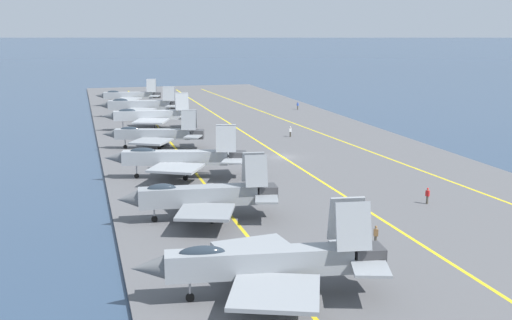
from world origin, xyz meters
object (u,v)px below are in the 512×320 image
at_px(parked_jet_fifth, 156,134).
at_px(crew_red_vest, 427,195).
at_px(crew_brown_vest, 376,235).
at_px(crew_white_vest, 290,131).
at_px(parked_jet_second, 265,262).
at_px(parked_jet_seventh, 141,105).
at_px(crew_blue_vest, 298,105).
at_px(parked_jet_fourth, 179,158).
at_px(parked_jet_sixth, 151,115).
at_px(parked_jet_third, 201,196).
at_px(parked_jet_eighth, 130,95).

xyz_separation_m(parked_jet_fifth, crew_red_vest, (-38.63, -23.87, -1.30)).
distance_m(crew_brown_vest, crew_white_vest, 54.79).
bearing_deg(parked_jet_second, crew_brown_vest, -57.39).
bearing_deg(parked_jet_seventh, crew_red_vest, -163.11).
relative_size(crew_red_vest, crew_white_vest, 1.00).
relative_size(parked_jet_seventh, crew_white_vest, 9.79).
bearing_deg(crew_blue_vest, parked_jet_fourth, 148.51).
xyz_separation_m(parked_jet_sixth, crew_red_vest, (-56.84, -22.56, -1.72)).
bearing_deg(crew_red_vest, crew_brown_vest, 133.47).
relative_size(crew_blue_vest, crew_white_vest, 0.99).
height_order(parked_jet_seventh, crew_white_vest, parked_jet_seventh).
relative_size(parked_jet_fifth, crew_brown_vest, 8.87).
bearing_deg(parked_jet_seventh, parked_jet_third, 178.91).
relative_size(parked_jet_sixth, crew_brown_vest, 9.49).
bearing_deg(parked_jet_third, parked_jet_seventh, -1.09).
distance_m(parked_jet_fifth, crew_brown_vest, 50.76).
distance_m(parked_jet_third, crew_red_vest, 24.06).
height_order(parked_jet_seventh, crew_red_vest, parked_jet_seventh).
xyz_separation_m(parked_jet_second, crew_white_vest, (61.57, -22.47, -1.64)).
distance_m(parked_jet_sixth, crew_brown_vest, 68.30).
bearing_deg(parked_jet_sixth, parked_jet_fourth, 178.68).
relative_size(crew_red_vest, crew_brown_vest, 0.99).
bearing_deg(crew_white_vest, parked_jet_third, 151.28).
bearing_deg(parked_jet_eighth, parked_jet_fifth, 179.37).
bearing_deg(crew_red_vest, crew_blue_vest, -9.06).
xyz_separation_m(parked_jet_second, crew_brown_vest, (7.77, -12.14, -1.63)).
xyz_separation_m(parked_jet_third, crew_brown_vest, (-11.29, -12.97, -1.42)).
bearing_deg(parked_jet_eighth, crew_blue_vest, -115.45).
relative_size(parked_jet_third, crew_red_vest, 8.84).
bearing_deg(crew_blue_vest, parked_jet_fifth, 136.60).
bearing_deg(parked_jet_fifth, parked_jet_seventh, -2.02).
height_order(parked_jet_eighth, crew_brown_vest, parked_jet_eighth).
relative_size(parked_jet_third, parked_jet_seventh, 0.90).
height_order(parked_jet_fifth, parked_jet_eighth, parked_jet_eighth).
distance_m(parked_jet_second, crew_white_vest, 65.57).
distance_m(parked_jet_seventh, parked_jet_eighth, 19.31).
distance_m(parked_jet_fifth, parked_jet_sixth, 18.26).
bearing_deg(parked_jet_second, crew_blue_vest, -20.45).
xyz_separation_m(parked_jet_fourth, crew_red_vest, (-18.55, -23.44, -1.64)).
relative_size(parked_jet_second, crew_brown_vest, 9.95).
height_order(parked_jet_third, crew_blue_vest, parked_jet_third).
height_order(parked_jet_seventh, crew_brown_vest, parked_jet_seventh).
bearing_deg(parked_jet_eighth, crew_red_vest, -166.06).
height_order(parked_jet_second, parked_jet_sixth, parked_jet_second).
bearing_deg(parked_jet_sixth, parked_jet_second, 179.52).
bearing_deg(parked_jet_eighth, crew_white_vest, -155.89).
bearing_deg(parked_jet_fourth, crew_red_vest, -128.36).
distance_m(parked_jet_fifth, crew_white_vest, 23.67).
xyz_separation_m(crew_brown_vest, crew_white_vest, (53.80, -10.33, -0.01)).
relative_size(parked_jet_fourth, crew_white_vest, 9.97).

